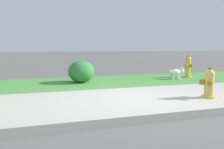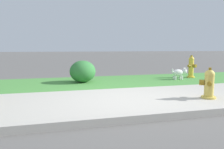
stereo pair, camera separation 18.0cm
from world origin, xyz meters
TOP-DOWN VIEW (x-y plane):
  - ground_plane at (0.00, 0.00)m, footprint 120.00×120.00m
  - sidewalk_pavement at (0.00, 0.00)m, footprint 18.00×2.47m
  - grass_verge at (0.00, 2.53)m, footprint 18.00×2.59m
  - street_curb at (0.00, -1.31)m, footprint 18.00×0.16m
  - fire_hydrant_mid_block at (3.20, 2.63)m, footprint 0.36×0.33m
  - fire_hydrant_far_end at (1.57, -0.33)m, footprint 0.34×0.35m
  - small_white_dog at (2.52, 2.30)m, footprint 0.55×0.23m
  - shrub_bush_near_lamp at (-0.70, 2.54)m, footprint 0.80×0.80m

SIDE VIEW (x-z plane):
  - ground_plane at x=0.00m, z-range 0.00..0.00m
  - grass_verge at x=0.00m, z-range 0.00..0.01m
  - sidewalk_pavement at x=0.00m, z-range 0.00..0.01m
  - street_curb at x=0.00m, z-range 0.00..0.12m
  - small_white_dog at x=2.52m, z-range 0.03..0.45m
  - fire_hydrant_far_end at x=1.57m, z-range -0.02..0.64m
  - shrub_bush_near_lamp at x=-0.70m, z-range 0.00..0.68m
  - fire_hydrant_mid_block at x=3.20m, z-range -0.01..0.79m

